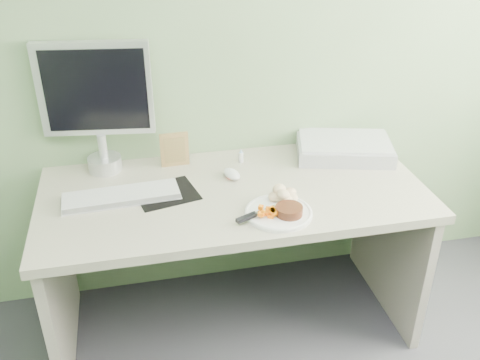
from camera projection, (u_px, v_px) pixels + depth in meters
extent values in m
plane|color=gray|center=(215.00, 19.00, 2.24)|extent=(3.50, 0.00, 3.50)
cube|color=beige|center=(234.00, 194.00, 2.24)|extent=(1.60, 0.75, 0.04)
cube|color=#A4998C|center=(60.00, 287.00, 2.28)|extent=(0.04, 0.70, 0.69)
cube|color=#A4998C|center=(389.00, 242.00, 2.56)|extent=(0.04, 0.70, 0.69)
cylinder|color=white|center=(279.00, 213.00, 2.06)|extent=(0.26, 0.26, 0.01)
cylinder|color=black|center=(289.00, 210.00, 2.03)|extent=(0.14, 0.14, 0.03)
ellipsoid|color=tan|center=(282.00, 195.00, 2.10)|extent=(0.15, 0.13, 0.07)
cube|color=#FF6D05|center=(267.00, 210.00, 2.03)|extent=(0.08, 0.07, 0.04)
cube|color=silver|center=(271.00, 208.00, 2.06)|extent=(0.13, 0.07, 0.01)
cube|color=black|center=(246.00, 218.00, 2.00)|extent=(0.09, 0.06, 0.02)
cube|color=black|center=(166.00, 193.00, 2.20)|extent=(0.28, 0.26, 0.00)
cube|color=white|center=(121.00, 195.00, 2.16)|extent=(0.47, 0.16, 0.02)
ellipsoid|color=white|center=(232.00, 174.00, 2.31)|extent=(0.09, 0.12, 0.04)
cube|color=olive|center=(174.00, 150.00, 2.38)|extent=(0.13, 0.02, 0.16)
cylinder|color=white|center=(241.00, 157.00, 2.44)|extent=(0.02, 0.02, 0.05)
cone|color=#81A5CF|center=(241.00, 151.00, 2.42)|extent=(0.02, 0.02, 0.02)
cube|color=#ADAFB4|center=(344.00, 149.00, 2.49)|extent=(0.49, 0.39, 0.07)
cylinder|color=silver|center=(105.00, 163.00, 2.37)|extent=(0.15, 0.15, 0.06)
cylinder|color=silver|center=(103.00, 146.00, 2.33)|extent=(0.04, 0.04, 0.11)
cube|color=silver|center=(95.00, 89.00, 2.23)|extent=(0.47, 0.10, 0.40)
cube|color=black|center=(95.00, 91.00, 2.20)|extent=(0.42, 0.06, 0.35)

